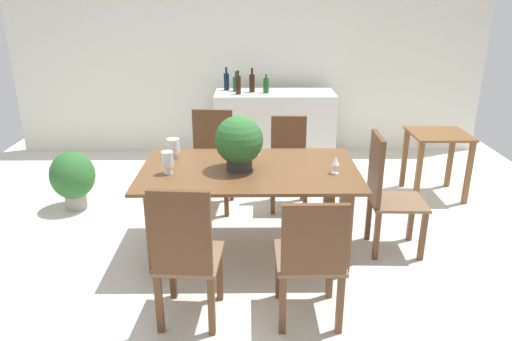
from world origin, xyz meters
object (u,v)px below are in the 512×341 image
chair_far_right (289,158)px  kitchen_counter (274,128)px  dining_table (249,185)px  chair_far_left (212,154)px  chair_near_left (185,252)px  crystal_vase_left (255,142)px  wine_bottle_clear (252,83)px  wine_glass (335,162)px  crystal_vase_right (173,146)px  chair_near_right (311,256)px  wine_bottle_green (236,84)px  crystal_vase_center_near (168,160)px  wine_bottle_tall (266,85)px  flower_centerpiece (239,141)px  potted_plant_floor (73,177)px  chair_foot_end (386,190)px  side_table (437,148)px  wine_bottle_amber (226,81)px  wine_bottle_dark (238,85)px

chair_far_right → kitchen_counter: size_ratio=0.62×
dining_table → chair_far_left: 1.09m
chair_near_left → crystal_vase_left: chair_near_left is taller
dining_table → wine_bottle_clear: size_ratio=5.95×
wine_glass → dining_table: bearing=169.8°
dining_table → crystal_vase_right: bearing=156.1°
chair_far_right → wine_bottle_clear: size_ratio=3.10×
dining_table → chair_near_right: chair_near_right is taller
crystal_vase_left → wine_bottle_green: 2.03m
chair_near_right → crystal_vase_left: crystal_vase_left is taller
crystal_vase_left → crystal_vase_center_near: 0.85m
chair_near_right → wine_bottle_tall: bearing=-86.9°
flower_centerpiece → crystal_vase_right: (-0.59, 0.31, -0.14)m
chair_near_right → wine_glass: 0.99m
kitchen_counter → potted_plant_floor: 2.58m
chair_foot_end → wine_bottle_tall: wine_bottle_tall is taller
crystal_vase_left → crystal_vase_right: (-0.72, -0.07, -0.02)m
crystal_vase_center_near → chair_near_left: bearing=-75.2°
chair_near_left → wine_glass: chair_near_left is taller
crystal_vase_left → wine_bottle_clear: (-0.02, 1.95, 0.18)m
chair_far_left → potted_plant_floor: (-1.43, -0.12, -0.20)m
crystal_vase_center_near → wine_bottle_green: size_ratio=0.73×
chair_far_right → crystal_vase_center_near: 1.58m
crystal_vase_center_near → crystal_vase_right: size_ratio=1.10×
chair_far_right → wine_bottle_green: (-0.58, 1.38, 0.53)m
crystal_vase_right → side_table: size_ratio=0.24×
potted_plant_floor → kitchen_counter: bearing=33.5°
wine_bottle_amber → potted_plant_floor: size_ratio=0.48×
wine_bottle_amber → potted_plant_floor: (-1.53, -1.54, -0.72)m
wine_glass → wine_bottle_clear: bearing=105.1°
chair_far_left → crystal_vase_right: (-0.27, -0.72, 0.32)m
crystal_vase_center_near → crystal_vase_right: 0.41m
crystal_vase_left → crystal_vase_right: bearing=-174.7°
dining_table → wine_bottle_clear: bearing=89.2°
chair_near_right → flower_centerpiece: size_ratio=2.10×
crystal_vase_right → kitchen_counter: (0.99, 2.03, -0.39)m
chair_foot_end → chair_far_left: (-1.55, 1.01, -0.02)m
kitchen_counter → wine_bottle_clear: 0.66m
wine_bottle_clear → potted_plant_floor: size_ratio=0.49×
wine_bottle_amber → wine_glass: bearing=-69.0°
crystal_vase_left → wine_glass: bearing=-37.4°
wine_glass → wine_bottle_green: bearing=109.0°
chair_foot_end → chair_far_left: size_ratio=1.05×
dining_table → flower_centerpiece: 0.40m
side_table → wine_bottle_amber: bearing=152.4°
chair_far_right → potted_plant_floor: size_ratio=1.52×
dining_table → wine_bottle_dark: 2.24m
chair_far_left → wine_bottle_dark: bearing=82.8°
kitchen_counter → side_table: kitchen_counter is taller
wine_bottle_tall → side_table: 2.17m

